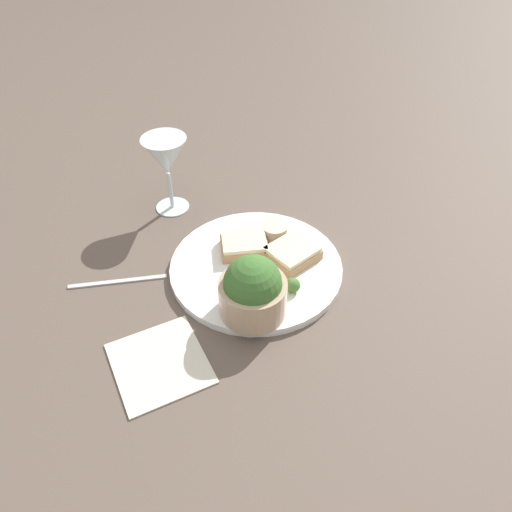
# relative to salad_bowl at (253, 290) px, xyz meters

# --- Properties ---
(ground_plane) EXTENTS (4.00, 4.00, 0.00)m
(ground_plane) POSITION_rel_salad_bowl_xyz_m (0.07, 0.08, -0.06)
(ground_plane) COLOR brown
(dinner_plate) EXTENTS (0.30, 0.30, 0.01)m
(dinner_plate) POSITION_rel_salad_bowl_xyz_m (0.07, 0.08, -0.05)
(dinner_plate) COLOR white
(dinner_plate) RESTS_ON ground_plane
(salad_bowl) EXTENTS (0.11, 0.11, 0.10)m
(salad_bowl) POSITION_rel_salad_bowl_xyz_m (0.00, 0.00, 0.00)
(salad_bowl) COLOR tan
(salad_bowl) RESTS_ON dinner_plate
(sauce_ramekin) EXTENTS (0.05, 0.05, 0.03)m
(sauce_ramekin) POSITION_rel_salad_bowl_xyz_m (0.15, 0.11, -0.03)
(sauce_ramekin) COLOR beige
(sauce_ramekin) RESTS_ON dinner_plate
(cheese_toast_near) EXTENTS (0.08, 0.07, 0.03)m
(cheese_toast_near) POSITION_rel_salad_bowl_xyz_m (0.13, 0.05, -0.03)
(cheese_toast_near) COLOR tan
(cheese_toast_near) RESTS_ON dinner_plate
(cheese_toast_far) EXTENTS (0.10, 0.10, 0.03)m
(cheese_toast_far) POSITION_rel_salad_bowl_xyz_m (0.08, 0.12, -0.03)
(cheese_toast_far) COLOR tan
(cheese_toast_far) RESTS_ON dinner_plate
(wine_glass) EXTENTS (0.09, 0.09, 0.16)m
(wine_glass) POSITION_rel_salad_bowl_xyz_m (0.06, 0.33, 0.06)
(wine_glass) COLOR silver
(wine_glass) RESTS_ON ground_plane
(garnish) EXTENTS (0.02, 0.02, 0.02)m
(garnish) POSITION_rel_salad_bowl_xyz_m (0.08, -0.01, -0.03)
(garnish) COLOR #477533
(garnish) RESTS_ON dinner_plate
(napkin) EXTENTS (0.16, 0.17, 0.01)m
(napkin) POSITION_rel_salad_bowl_xyz_m (-0.17, 0.02, -0.06)
(napkin) COLOR beige
(napkin) RESTS_ON ground_plane
(fork) EXTENTS (0.15, 0.09, 0.01)m
(fork) POSITION_rel_salad_bowl_xyz_m (-0.13, 0.21, -0.06)
(fork) COLOR silver
(fork) RESTS_ON ground_plane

